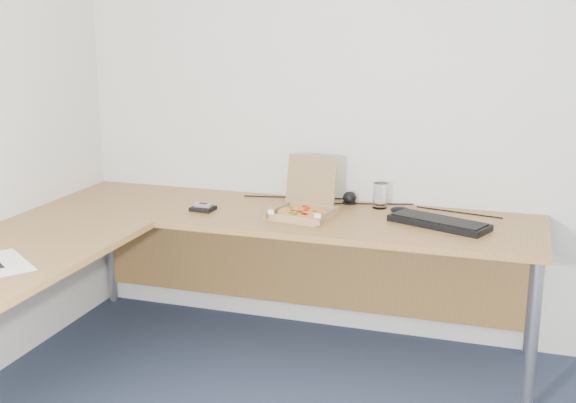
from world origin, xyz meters
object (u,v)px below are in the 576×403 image
(desk, at_px, (190,236))
(keyboard, at_px, (439,223))
(pizza_box, at_px, (303,210))
(drinking_glass, at_px, (380,196))
(wallet, at_px, (203,209))

(desk, distance_m, keyboard, 1.16)
(pizza_box, xyz_separation_m, drinking_glass, (0.33, 0.27, 0.03))
(pizza_box, xyz_separation_m, keyboard, (0.65, 0.03, -0.02))
(desk, bearing_deg, keyboard, 21.42)
(desk, height_order, pizza_box, pizza_box)
(drinking_glass, height_order, wallet, drinking_glass)
(desk, bearing_deg, wallet, 104.35)
(desk, relative_size, drinking_glass, 19.18)
(desk, relative_size, wallet, 22.12)
(desk, xyz_separation_m, drinking_glass, (0.75, 0.66, 0.09))
(pizza_box, bearing_deg, desk, -128.73)
(pizza_box, distance_m, drinking_glass, 0.43)
(keyboard, distance_m, wallet, 1.17)
(drinking_glass, xyz_separation_m, keyboard, (0.33, -0.24, -0.05))
(desk, xyz_separation_m, pizza_box, (0.42, 0.39, 0.06))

